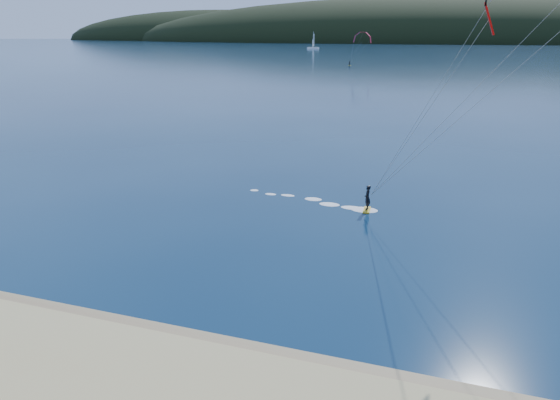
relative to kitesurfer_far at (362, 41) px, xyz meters
name	(u,v)px	position (x,y,z in m)	size (l,w,h in m)	color
wet_sand	(203,350)	(30.89, -186.61, -9.03)	(220.00, 2.50, 0.10)	#987B58
headland	(471,42)	(31.52, 554.18, -9.08)	(1200.00, 310.00, 140.00)	black
kitesurfer_far	(362,41)	(0.00, 0.00, 0.00)	(9.96, 8.43, 11.91)	gold
sailboat	(313,48)	(-77.21, 203.07, -8.13)	(9.13, 5.86, 12.95)	white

